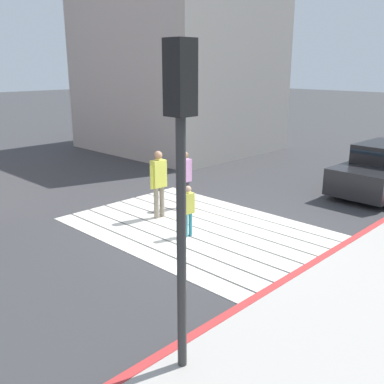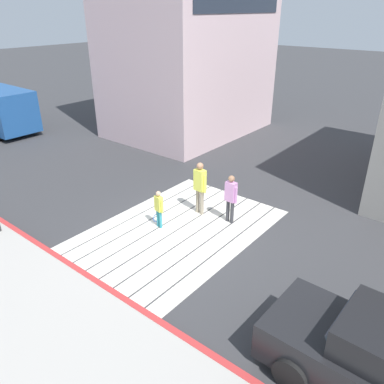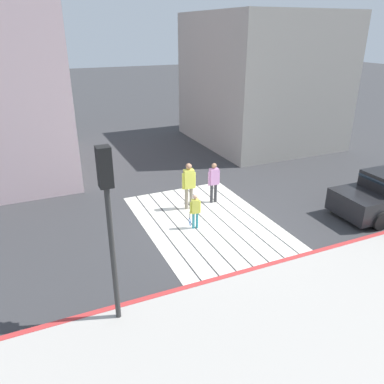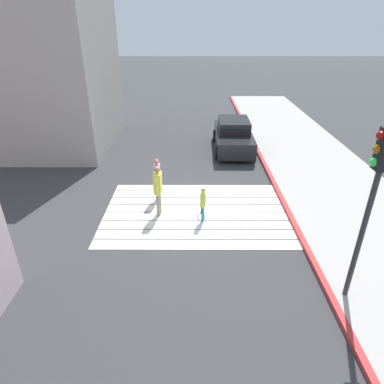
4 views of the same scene
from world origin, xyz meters
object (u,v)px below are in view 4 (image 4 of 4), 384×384
(traffic_light_corner, at_px, (374,186))
(pedestrian_child_with_racket, at_px, (203,203))
(pedestrian_adult_lead, at_px, (157,176))
(car_parked_near_curb, at_px, (233,136))
(pedestrian_adult_trailing, at_px, (158,187))

(traffic_light_corner, xyz_separation_m, pedestrian_child_with_racket, (3.35, -3.49, -2.33))
(traffic_light_corner, height_order, pedestrian_adult_lead, traffic_light_corner)
(pedestrian_adult_lead, bearing_deg, car_parked_near_curb, -121.68)
(car_parked_near_curb, relative_size, pedestrian_child_with_racket, 3.46)
(car_parked_near_curb, distance_m, pedestrian_child_with_racket, 7.30)
(car_parked_near_curb, relative_size, pedestrian_adult_lead, 2.66)
(traffic_light_corner, distance_m, pedestrian_child_with_racket, 5.37)
(traffic_light_corner, xyz_separation_m, pedestrian_adult_trailing, (4.86, -3.93, -1.98))
(car_parked_near_curb, distance_m, pedestrian_adult_trailing, 7.42)
(car_parked_near_curb, distance_m, pedestrian_adult_lead, 6.51)
(pedestrian_adult_trailing, bearing_deg, car_parked_near_curb, -116.24)
(traffic_light_corner, distance_m, pedestrian_adult_lead, 7.40)
(car_parked_near_curb, xyz_separation_m, traffic_light_corner, (-1.58, 10.57, 2.30))
(traffic_light_corner, height_order, pedestrian_child_with_racket, traffic_light_corner)
(car_parked_near_curb, bearing_deg, pedestrian_adult_lead, 58.32)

